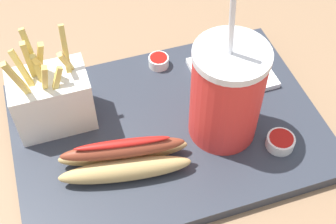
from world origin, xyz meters
name	(u,v)px	position (x,y,z in m)	size (l,w,h in m)	color
ground_plane	(168,137)	(0.00, 0.00, -0.01)	(2.40, 2.40, 0.02)	#8C6B4C
food_tray	(168,129)	(0.00, 0.00, 0.01)	(0.45, 0.31, 0.02)	#2D333D
soda_cup	(227,93)	(-0.07, 0.03, 0.10)	(0.10, 0.10, 0.24)	red
fries_basket	(52,99)	(0.15, -0.06, 0.07)	(0.11, 0.08, 0.16)	white
hot_dog_1	(124,158)	(0.08, 0.05, 0.04)	(0.18, 0.09, 0.06)	tan
ketchup_cup_1	(280,141)	(-0.14, 0.08, 0.03)	(0.04, 0.04, 0.02)	white
ketchup_cup_2	(159,61)	(-0.02, -0.12, 0.03)	(0.03, 0.03, 0.02)	white
napkin_stack	(232,73)	(-0.13, -0.07, 0.02)	(0.12, 0.10, 0.01)	white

